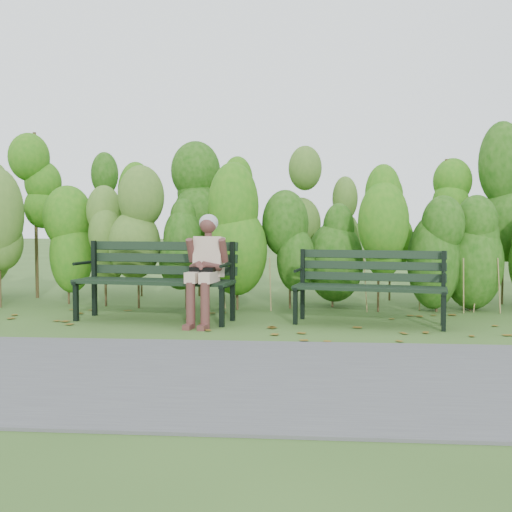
{
  "coord_description": "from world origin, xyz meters",
  "views": [
    {
      "loc": [
        0.56,
        -6.49,
        1.11
      ],
      "look_at": [
        0.0,
        0.35,
        0.75
      ],
      "focal_mm": 42.0,
      "sensor_mm": 36.0,
      "label": 1
    }
  ],
  "objects": [
    {
      "name": "bench_right",
      "position": [
        1.29,
        0.26,
        0.49
      ],
      "size": [
        1.72,
        0.85,
        0.83
      ],
      "color": "black",
      "rests_on": "ground"
    },
    {
      "name": "bench_left",
      "position": [
        -1.15,
        0.34,
        0.54
      ],
      "size": [
        1.9,
        0.86,
        0.92
      ],
      "color": "black",
      "rests_on": "ground"
    },
    {
      "name": "leaf_litter",
      "position": [
        -0.14,
        0.01,
        0.0
      ],
      "size": [
        6.02,
        2.19,
        0.01
      ],
      "color": "brown",
      "rests_on": "ground"
    },
    {
      "name": "hedge_band",
      "position": [
        0.0,
        1.86,
        1.26
      ],
      "size": [
        11.04,
        1.67,
        2.42
      ],
      "color": "#47381E",
      "rests_on": "ground"
    },
    {
      "name": "ground",
      "position": [
        0.0,
        0.0,
        0.0
      ],
      "size": [
        80.0,
        80.0,
        0.0
      ],
      "primitive_type": "plane",
      "color": "#355420"
    },
    {
      "name": "footpath",
      "position": [
        0.0,
        -2.2,
        0.01
      ],
      "size": [
        60.0,
        2.5,
        0.01
      ],
      "primitive_type": "cube",
      "color": "#474749",
      "rests_on": "ground"
    },
    {
      "name": "seated_woman",
      "position": [
        -0.54,
        0.06,
        0.71
      ],
      "size": [
        0.48,
        0.71,
        1.23
      ],
      "color": "beige",
      "rests_on": "ground"
    }
  ]
}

